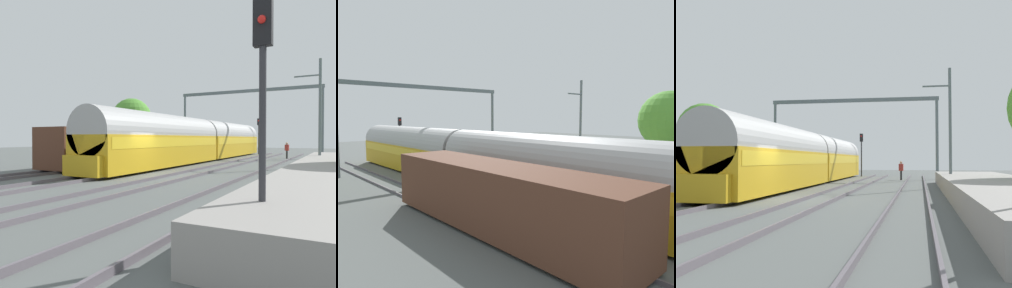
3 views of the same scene
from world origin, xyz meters
The scene contains 11 objects.
ground centered at (0.00, 0.00, 0.00)m, with size 120.00×120.00×0.00m, color #565A58.
track_far_west centered at (-6.01, 0.00, 0.08)m, with size 1.52×60.00×0.16m.
track_west centered at (-2.00, 0.00, 0.08)m, with size 1.52×60.00×0.16m.
track_east centered at (2.00, 0.00, 0.08)m, with size 1.52×60.00×0.16m.
passenger_train centered at (-2.00, 12.81, 1.97)m, with size 2.93×32.85×3.82m.
freight_car centered at (-6.01, 4.18, 1.47)m, with size 2.80×13.00×2.70m.
person_crossing centered at (4.70, 19.85, 1.03)m, with size 0.43×0.29×1.73m.
railway_signal_far centered at (-0.09, 27.94, 3.11)m, with size 0.36×0.30×4.82m.
catenary_gantry centered at (0.00, 21.54, 5.90)m, with size 16.42×0.28×7.86m.
catenary_pole_east_mid centered at (8.36, 9.97, 4.15)m, with size 1.90×0.20×8.00m.
tree_east_background centered at (13.47, 4.59, 4.59)m, with size 4.99×4.99×7.09m.
Camera 2 is at (-14.46, -5.88, 4.91)m, focal length 33.36 mm.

